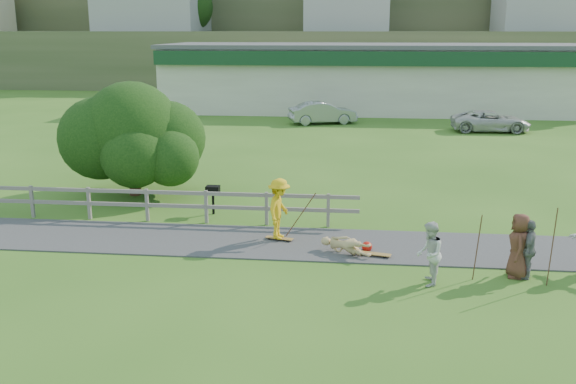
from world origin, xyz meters
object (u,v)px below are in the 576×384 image
(car_white, at_px, (491,121))
(bbq, at_px, (213,200))
(tree, at_px, (133,154))
(car_silver, at_px, (323,113))
(skater_fallen, at_px, (346,246))
(spectator_a, at_px, (429,254))
(skater_rider, at_px, (279,212))
(spectator_c, at_px, (519,246))
(spectator_b, at_px, (529,249))

(car_white, bearing_deg, bbq, 145.58)
(car_white, height_order, tree, tree)
(car_silver, xyz_separation_m, bbq, (-2.49, -22.24, -0.24))
(skater_fallen, relative_size, spectator_a, 0.95)
(tree, bearing_deg, bbq, -32.53)
(skater_rider, xyz_separation_m, spectator_c, (6.42, -2.18, -0.07))
(skater_rider, height_order, spectator_b, skater_rider)
(spectator_b, height_order, car_silver, spectator_b)
(skater_rider, relative_size, tree, 0.31)
(skater_fallen, xyz_separation_m, car_silver, (-2.14, 25.91, 0.46))
(bbq, bearing_deg, skater_rider, -45.95)
(skater_fallen, bearing_deg, spectator_c, -74.83)
(spectator_a, bearing_deg, car_silver, -164.60)
(spectator_b, bearing_deg, skater_fallen, -84.80)
(spectator_b, relative_size, car_silver, 0.34)
(car_silver, distance_m, car_white, 10.83)
(bbq, bearing_deg, skater_fallen, -38.84)
(car_silver, height_order, bbq, car_silver)
(skater_fallen, xyz_separation_m, car_white, (8.44, 23.60, 0.39))
(spectator_b, bearing_deg, bbq, -97.87)
(spectator_c, xyz_separation_m, car_white, (4.03, 24.78, -0.18))
(spectator_c, bearing_deg, car_white, 177.02)
(spectator_b, relative_size, car_white, 0.32)
(skater_fallen, height_order, tree, tree)
(spectator_c, bearing_deg, car_silver, -160.15)
(spectator_c, relative_size, car_white, 0.35)
(skater_rider, height_order, tree, tree)
(spectator_c, height_order, car_silver, spectator_c)
(car_white, xyz_separation_m, bbq, (-13.07, -19.94, -0.17))
(tree, distance_m, bbq, 4.39)
(spectator_a, xyz_separation_m, spectator_b, (2.56, 0.74, -0.04))
(car_silver, xyz_separation_m, tree, (-6.07, -19.96, 0.85))
(spectator_c, xyz_separation_m, car_silver, (-6.55, 27.09, -0.10))
(spectator_a, height_order, spectator_b, spectator_a)
(skater_rider, distance_m, skater_fallen, 2.34)
(tree, bearing_deg, spectator_c, -29.45)
(skater_fallen, xyz_separation_m, bbq, (-4.63, 3.66, 0.22))
(spectator_b, distance_m, bbq, 10.49)
(spectator_c, height_order, tree, tree)
(spectator_c, bearing_deg, spectator_b, 87.80)
(spectator_a, height_order, car_white, spectator_a)
(skater_fallen, height_order, car_white, car_white)
(spectator_a, bearing_deg, spectator_c, 115.28)
(tree, height_order, bbq, tree)
(car_white, bearing_deg, spectator_a, 164.89)
(spectator_a, xyz_separation_m, car_silver, (-4.24, 27.86, -0.07))
(car_white, bearing_deg, spectator_b, 170.16)
(spectator_a, bearing_deg, bbq, -123.11)
(spectator_a, distance_m, spectator_b, 2.66)
(spectator_a, bearing_deg, skater_fallen, -126.29)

